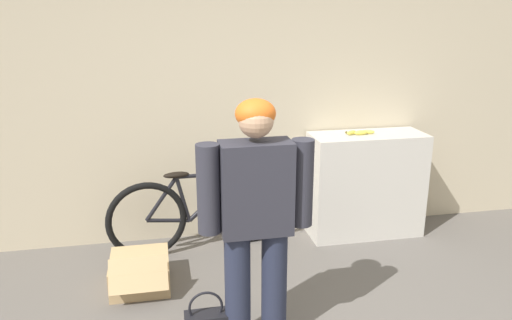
{
  "coord_description": "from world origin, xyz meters",
  "views": [
    {
      "loc": [
        -0.71,
        -1.93,
        2.05
      ],
      "look_at": [
        -0.17,
        0.79,
        1.21
      ],
      "focal_mm": 35.0,
      "sensor_mm": 36.0,
      "label": 1
    }
  ],
  "objects_px": {
    "person": "(256,211)",
    "bicycle": "(202,211)",
    "banana": "(360,132)",
    "cardboard_box": "(140,272)"
  },
  "relations": [
    {
      "from": "person",
      "to": "bicycle",
      "type": "height_order",
      "value": "person"
    },
    {
      "from": "cardboard_box",
      "to": "bicycle",
      "type": "bearing_deg",
      "value": 44.77
    },
    {
      "from": "cardboard_box",
      "to": "banana",
      "type": "bearing_deg",
      "value": 16.14
    },
    {
      "from": "banana",
      "to": "cardboard_box",
      "type": "distance_m",
      "value": 2.24
    },
    {
      "from": "banana",
      "to": "cardboard_box",
      "type": "bearing_deg",
      "value": -163.86
    },
    {
      "from": "bicycle",
      "to": "banana",
      "type": "bearing_deg",
      "value": -5.83
    },
    {
      "from": "person",
      "to": "cardboard_box",
      "type": "bearing_deg",
      "value": 131.98
    },
    {
      "from": "person",
      "to": "bicycle",
      "type": "relative_size",
      "value": 0.96
    },
    {
      "from": "banana",
      "to": "bicycle",
      "type": "bearing_deg",
      "value": -178.28
    },
    {
      "from": "bicycle",
      "to": "cardboard_box",
      "type": "relative_size",
      "value": 2.95
    }
  ]
}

